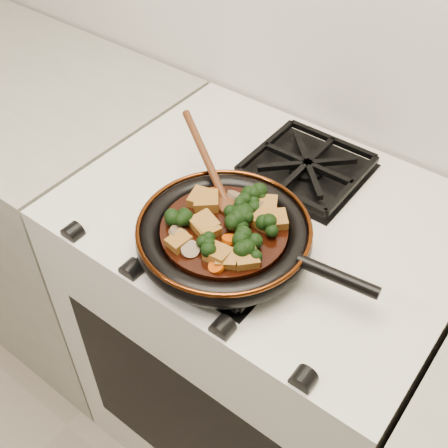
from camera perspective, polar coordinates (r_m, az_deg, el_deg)
The scene contains 36 objects.
stove at distance 1.45m, azimuth 3.55°, elevation -11.53°, with size 0.76×0.60×0.90m, color beige.
burner_grate_front at distance 1.01m, azimuth 0.16°, elevation -2.18°, with size 0.23×0.23×0.03m, color black, non-canonical shape.
burner_grate_back at distance 1.18m, azimuth 8.42°, elevation 5.75°, with size 0.23×0.23×0.03m, color black, non-canonical shape.
skillet at distance 0.98m, azimuth 0.12°, elevation -1.12°, with size 0.44×0.31×0.05m.
braising_sauce at distance 0.98m, azimuth 0.00°, elevation -0.87°, with size 0.22×0.22×0.02m, color black.
tofu_cube_0 at distance 1.01m, azimuth 4.29°, elevation 1.93°, with size 0.04×0.04×0.02m, color #8D5D20.
tofu_cube_1 at distance 0.98m, azimuth 4.20°, elevation 0.39°, with size 0.04×0.04×0.02m, color #8D5D20.
tofu_cube_2 at distance 0.98m, azimuth 5.23°, elevation 0.37°, with size 0.04×0.04×0.02m, color #8D5D20.
tofu_cube_3 at distance 0.94m, azimuth -4.58°, elevation -1.86°, with size 0.04×0.03×0.02m, color #8D5D20.
tofu_cube_4 at distance 0.96m, azimuth -1.73°, elevation -0.54°, with size 0.04×0.04×0.02m, color #8D5D20.
tofu_cube_5 at distance 1.02m, azimuth -2.27°, elevation 2.53°, with size 0.04×0.04×0.02m, color #8D5D20.
tofu_cube_6 at distance 0.92m, azimuth -0.60°, elevation -3.14°, with size 0.04×0.04×0.02m, color #8D5D20.
tofu_cube_7 at distance 1.01m, azimuth -1.81°, elevation 2.26°, with size 0.04×0.04×0.02m, color #8D5D20.
tofu_cube_8 at distance 0.97m, azimuth -2.02°, elevation -0.08°, with size 0.04×0.04×0.02m, color #8D5D20.
tofu_cube_9 at distance 0.92m, azimuth 2.27°, elevation -3.52°, with size 0.04×0.04×0.02m, color #8D5D20.
tofu_cube_10 at distance 0.92m, azimuth 0.33°, elevation -3.59°, with size 0.04×0.03×0.02m, color #8D5D20.
broccoli_floret_0 at distance 0.98m, azimuth -4.43°, elevation 0.54°, with size 0.06×0.06×0.05m, color black, non-canonical shape.
broccoli_floret_1 at distance 0.92m, azimuth 2.40°, elevation -3.18°, with size 0.06×0.06×0.05m, color black, non-canonical shape.
broccoli_floret_2 at distance 0.96m, azimuth 2.07°, elevation -0.17°, with size 0.06×0.06×0.05m, color black, non-canonical shape.
broccoli_floret_3 at distance 0.93m, azimuth -1.38°, elevation -2.35°, with size 0.05×0.05×0.05m, color black, non-canonical shape.
broccoli_floret_4 at distance 1.00m, azimuth 2.68°, elevation 1.90°, with size 0.06×0.06×0.05m, color black, non-canonical shape.
broccoli_floret_5 at distance 0.93m, azimuth 2.17°, elevation -1.96°, with size 0.06×0.06×0.06m, color black, non-canonical shape.
broccoli_floret_6 at distance 1.02m, azimuth 3.11°, elevation 2.81°, with size 0.06×0.06×0.05m, color black, non-canonical shape.
broccoli_floret_7 at distance 0.97m, azimuth 4.68°, elevation -0.15°, with size 0.06×0.06×0.05m, color black, non-canonical shape.
broccoli_floret_8 at distance 0.97m, azimuth 0.70°, elevation 0.31°, with size 0.06×0.06×0.05m, color black, non-canonical shape.
broccoli_floret_9 at distance 0.98m, azimuth 1.60°, elevation 0.85°, with size 0.06×0.06×0.05m, color black, non-canonical shape.
carrot_coin_0 at distance 1.04m, azimuth -1.02°, elevation 3.27°, with size 0.03×0.03×0.01m, color #C54405.
carrot_coin_1 at distance 0.95m, azimuth 0.65°, elevation -1.57°, with size 0.03×0.03×0.01m, color #C54405.
carrot_coin_2 at distance 0.91m, azimuth -0.76°, elevation -4.30°, with size 0.03×0.03×0.01m, color #C54405.
carrot_coin_3 at distance 0.94m, azimuth 2.43°, elevation -1.88°, with size 0.03×0.03×0.01m, color #C54405.
mushroom_slice_0 at distance 1.00m, azimuth 4.00°, elevation 1.39°, with size 0.03×0.03×0.01m, color brown.
mushroom_slice_1 at distance 0.93m, azimuth -3.48°, elevation -2.60°, with size 0.03×0.03×0.01m, color brown.
mushroom_slice_2 at distance 0.95m, azimuth -4.39°, elevation -1.56°, with size 0.03×0.03×0.01m, color brown.
mushroom_slice_3 at distance 0.96m, azimuth -4.62°, elevation -0.99°, with size 0.04×0.04×0.01m, color brown.
mushroom_slice_4 at distance 1.03m, azimuth 1.16°, elevation 2.87°, with size 0.03×0.03×0.01m, color brown.
wooden_spoon at distance 1.04m, azimuth -0.99°, elevation 4.85°, with size 0.14×0.10×0.22m.
Camera 1 is at (0.41, 1.00, 1.65)m, focal length 45.00 mm.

